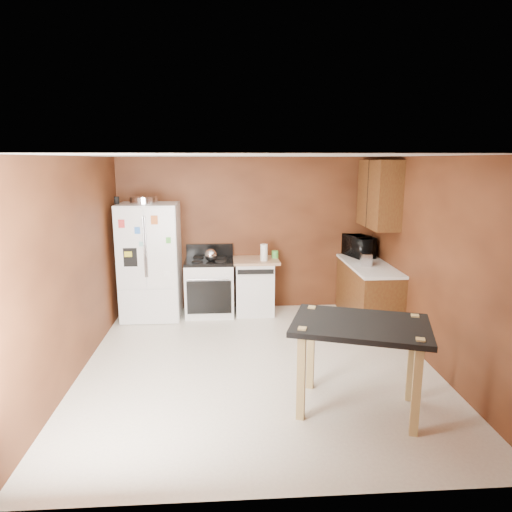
{
  "coord_description": "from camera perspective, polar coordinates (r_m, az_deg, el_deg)",
  "views": [
    {
      "loc": [
        -0.36,
        -5.16,
        2.46
      ],
      "look_at": [
        0.03,
        0.85,
        1.18
      ],
      "focal_mm": 32.0,
      "sensor_mm": 36.0,
      "label": 1
    }
  ],
  "objects": [
    {
      "name": "wall_left",
      "position": [
        5.58,
        -21.81,
        -1.4
      ],
      "size": [
        0.0,
        4.5,
        4.5
      ],
      "primitive_type": "plane",
      "rotation": [
        1.57,
        0.0,
        1.57
      ],
      "color": "brown",
      "rests_on": "ground"
    },
    {
      "name": "wall_back",
      "position": [
        7.52,
        -0.96,
        2.75
      ],
      "size": [
        4.2,
        0.0,
        4.2
      ],
      "primitive_type": "plane",
      "rotation": [
        1.57,
        0.0,
        0.0
      ],
      "color": "brown",
      "rests_on": "ground"
    },
    {
      "name": "right_cabinets",
      "position": [
        7.17,
        14.2,
        -0.87
      ],
      "size": [
        0.63,
        1.58,
        2.45
      ],
      "color": "brown",
      "rests_on": "ground"
    },
    {
      "name": "gas_range",
      "position": [
        7.37,
        -5.8,
        -3.78
      ],
      "size": [
        0.76,
        0.68,
        1.1
      ],
      "color": "white",
      "rests_on": "ground"
    },
    {
      "name": "toaster",
      "position": [
        7.05,
        13.6,
        -0.36
      ],
      "size": [
        0.2,
        0.27,
        0.18
      ],
      "primitive_type": "cube",
      "rotation": [
        0.0,
        0.0,
        -0.19
      ],
      "color": "silver",
      "rests_on": "right_cabinets"
    },
    {
      "name": "island",
      "position": [
        4.61,
        12.89,
        -9.71
      ],
      "size": [
        1.51,
        1.23,
        0.93
      ],
      "color": "black",
      "rests_on": "ground"
    },
    {
      "name": "dishwasher",
      "position": [
        7.4,
        -0.21,
        -3.72
      ],
      "size": [
        0.78,
        0.63,
        0.89
      ],
      "color": "white",
      "rests_on": "ground"
    },
    {
      "name": "pen_cup",
      "position": [
        7.17,
        -17.02,
        6.66
      ],
      "size": [
        0.07,
        0.07,
        0.11
      ],
      "primitive_type": "cylinder",
      "color": "black",
      "rests_on": "refrigerator"
    },
    {
      "name": "refrigerator",
      "position": [
        7.3,
        -13.05,
        -0.65
      ],
      "size": [
        0.9,
        0.8,
        1.8
      ],
      "color": "white",
      "rests_on": "ground"
    },
    {
      "name": "wall_right",
      "position": [
        5.85,
        21.23,
        -0.77
      ],
      "size": [
        0.0,
        4.5,
        4.5
      ],
      "primitive_type": "plane",
      "rotation": [
        1.57,
        0.0,
        -1.57
      ],
      "color": "brown",
      "rests_on": "ground"
    },
    {
      "name": "green_canister",
      "position": [
        7.4,
        2.39,
        0.21
      ],
      "size": [
        0.12,
        0.12,
        0.12
      ],
      "primitive_type": "cylinder",
      "rotation": [
        0.0,
        0.0,
        -0.18
      ],
      "color": "#51B545",
      "rests_on": "dishwasher"
    },
    {
      "name": "ceiling",
      "position": [
        5.18,
        0.25,
        12.44
      ],
      "size": [
        4.5,
        4.5,
        0.0
      ],
      "primitive_type": "plane",
      "rotation": [
        3.14,
        0.0,
        0.0
      ],
      "color": "white",
      "rests_on": "ground"
    },
    {
      "name": "roasting_pan",
      "position": [
        7.15,
        -13.85,
        6.8
      ],
      "size": [
        0.43,
        0.43,
        0.11
      ],
      "primitive_type": "cylinder",
      "color": "silver",
      "rests_on": "refrigerator"
    },
    {
      "name": "paper_towel",
      "position": [
        7.17,
        1.0,
        0.44
      ],
      "size": [
        0.15,
        0.15,
        0.26
      ],
      "primitive_type": "cylinder",
      "rotation": [
        0.0,
        0.0,
        -0.4
      ],
      "color": "white",
      "rests_on": "dishwasher"
    },
    {
      "name": "microwave",
      "position": [
        7.64,
        12.71,
        1.12
      ],
      "size": [
        0.54,
        0.65,
        0.31
      ],
      "primitive_type": "imported",
      "rotation": [
        0.0,
        0.0,
        1.89
      ],
      "color": "black",
      "rests_on": "right_cabinets"
    },
    {
      "name": "wall_front",
      "position": [
        3.18,
        3.14,
        -10.44
      ],
      "size": [
        4.2,
        0.0,
        4.2
      ],
      "primitive_type": "plane",
      "rotation": [
        -1.57,
        0.0,
        0.0
      ],
      "color": "brown",
      "rests_on": "ground"
    },
    {
      "name": "kettle",
      "position": [
        7.15,
        -5.68,
        0.13
      ],
      "size": [
        0.19,
        0.19,
        0.19
      ],
      "primitive_type": "sphere",
      "color": "silver",
      "rests_on": "gas_range"
    },
    {
      "name": "floor",
      "position": [
        5.73,
        0.23,
        -13.41
      ],
      "size": [
        4.5,
        4.5,
        0.0
      ],
      "primitive_type": "plane",
      "color": "white",
      "rests_on": "ground"
    }
  ]
}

